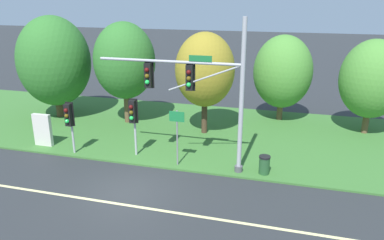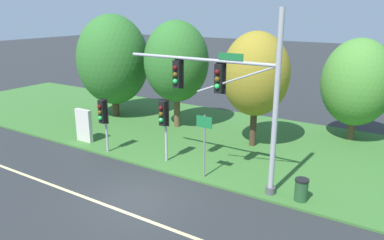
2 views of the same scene
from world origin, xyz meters
TOP-DOWN VIEW (x-y plane):
  - ground_plane at (0.00, 0.00)m, footprint 160.00×160.00m
  - lane_stripe at (0.00, -1.20)m, footprint 36.00×0.16m
  - grass_verge at (0.00, 8.25)m, footprint 48.00×11.50m
  - traffic_signal_mast at (2.72, 3.06)m, footprint 7.36×0.49m
  - pedestrian_signal_near_kerb at (-1.09, 3.44)m, footprint 0.46×0.55m
  - pedestrian_signal_further_along at (-4.52, 2.76)m, footprint 0.46×0.55m
  - route_sign_post at (1.50, 2.98)m, footprint 0.78×0.08m
  - tree_nearest_road at (-9.19, 8.52)m, footprint 4.97×4.97m
  - tree_left_of_mast at (-3.93, 8.68)m, footprint 4.06×4.06m
  - tree_behind_signpost at (1.69, 8.03)m, footprint 3.64×3.64m
  - tree_mid_verge at (6.16, 12.07)m, footprint 3.98×3.98m
  - tree_tall_centre at (11.56, 10.74)m, footprint 3.88×3.88m
  - info_kiosk at (-6.82, 3.43)m, footprint 1.10×0.24m
  - trash_bin at (5.91, 3.17)m, footprint 0.56×0.56m

SIDE VIEW (x-z plane):
  - ground_plane at x=0.00m, z-range 0.00..0.00m
  - lane_stripe at x=0.00m, z-range 0.00..0.01m
  - grass_verge at x=0.00m, z-range 0.00..0.10m
  - trash_bin at x=5.91m, z-range 0.11..1.04m
  - info_kiosk at x=-6.82m, z-range 0.09..1.99m
  - route_sign_post at x=1.50m, z-range 0.56..3.50m
  - pedestrian_signal_further_along at x=-4.52m, z-range 0.74..3.69m
  - pedestrian_signal_near_kerb at x=-1.09m, z-range 0.83..4.04m
  - tree_mid_verge at x=6.16m, z-range 0.55..6.43m
  - tree_tall_centre at x=11.56m, z-range 0.62..6.53m
  - tree_nearest_road at x=-9.19m, z-range 0.53..7.63m
  - tree_behind_signpost at x=1.69m, z-range 0.97..7.29m
  - traffic_signal_mast at x=2.72m, z-range 0.53..8.00m
  - tree_left_of_mast at x=-3.93m, z-range 0.93..7.71m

